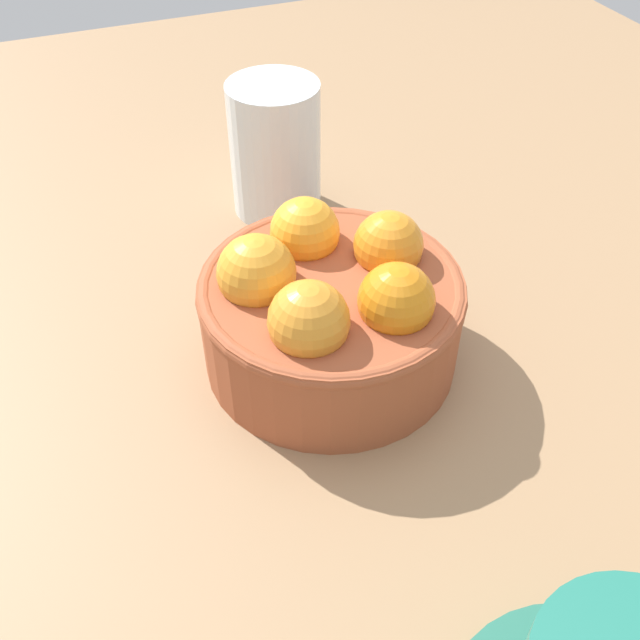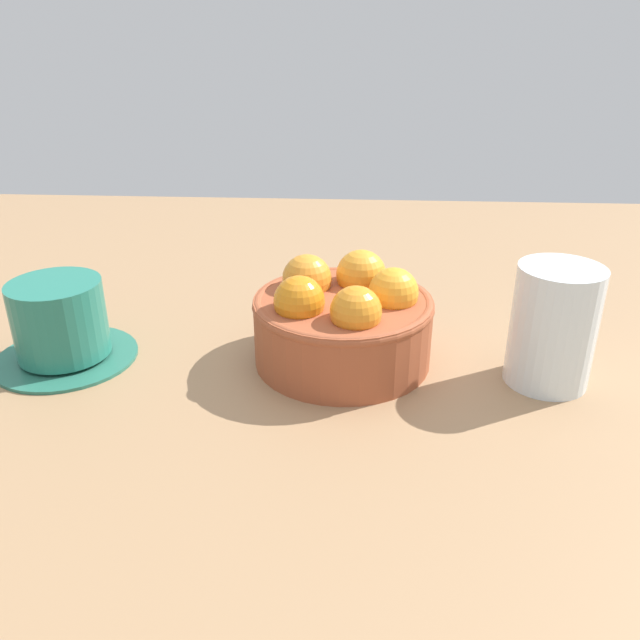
% 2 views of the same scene
% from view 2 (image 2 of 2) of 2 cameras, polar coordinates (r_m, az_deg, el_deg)
% --- Properties ---
extents(ground_plane, '(1.21, 1.12, 0.04)m').
position_cam_2_polar(ground_plane, '(0.59, 1.95, -5.14)').
color(ground_plane, '#997551').
extents(terracotta_bowl, '(0.16, 0.16, 0.09)m').
position_cam_2_polar(terracotta_bowl, '(0.56, 2.03, 0.07)').
color(terracotta_bowl, '#9E4C2D').
rests_on(terracotta_bowl, ground_plane).
extents(coffee_cup, '(0.12, 0.12, 0.07)m').
position_cam_2_polar(coffee_cup, '(0.61, -21.97, -0.45)').
color(coffee_cup, '#286956').
rests_on(coffee_cup, ground_plane).
extents(water_glass, '(0.07, 0.07, 0.10)m').
position_cam_2_polar(water_glass, '(0.56, 19.95, -0.51)').
color(water_glass, silver).
rests_on(water_glass, ground_plane).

